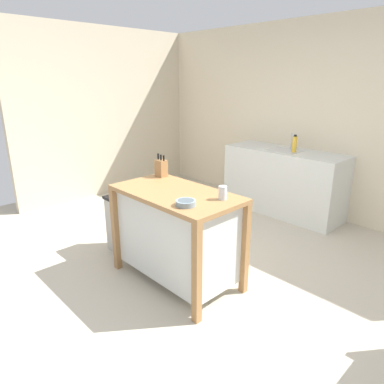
% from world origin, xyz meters
% --- Properties ---
extents(ground_plane, '(6.79, 6.79, 0.00)m').
position_xyz_m(ground_plane, '(0.00, 0.00, 0.00)').
color(ground_plane, '#BCB29E').
rests_on(ground_plane, ground).
extents(wall_back, '(5.79, 0.10, 2.60)m').
position_xyz_m(wall_back, '(0.00, 2.52, 1.30)').
color(wall_back, beige).
rests_on(wall_back, ground).
extents(wall_left, '(0.10, 3.12, 2.60)m').
position_xyz_m(wall_left, '(-2.90, 0.96, 1.30)').
color(wall_left, beige).
rests_on(wall_left, ground).
extents(kitchen_island, '(1.20, 0.65, 0.88)m').
position_xyz_m(kitchen_island, '(-0.04, -0.09, 0.50)').
color(kitchen_island, '#9E7042').
rests_on(kitchen_island, ground).
extents(knife_block, '(0.11, 0.09, 0.23)m').
position_xyz_m(knife_block, '(-0.52, 0.14, 0.97)').
color(knife_block, '#9E7042').
rests_on(knife_block, kitchen_island).
extents(bowl_ceramic_wide, '(0.16, 0.16, 0.04)m').
position_xyz_m(bowl_ceramic_wide, '(0.28, -0.27, 0.91)').
color(bowl_ceramic_wide, gray).
rests_on(bowl_ceramic_wide, kitchen_island).
extents(drinking_cup, '(0.07, 0.07, 0.11)m').
position_xyz_m(drinking_cup, '(0.38, 0.05, 0.94)').
color(drinking_cup, silver).
rests_on(drinking_cup, kitchen_island).
extents(trash_bin, '(0.36, 0.28, 0.63)m').
position_xyz_m(trash_bin, '(-0.88, -0.12, 0.32)').
color(trash_bin, '#B7B2A8').
rests_on(trash_bin, ground).
extents(sink_counter, '(1.67, 0.60, 0.90)m').
position_xyz_m(sink_counter, '(-0.33, 2.17, 0.45)').
color(sink_counter, silver).
rests_on(sink_counter, ground).
extents(sink_faucet, '(0.02, 0.02, 0.22)m').
position_xyz_m(sink_faucet, '(-0.33, 2.31, 1.01)').
color(sink_faucet, '#B7BCC1').
rests_on(sink_faucet, sink_counter).
extents(bottle_dish_soap, '(0.06, 0.06, 0.23)m').
position_xyz_m(bottle_dish_soap, '(-0.18, 2.14, 1.01)').
color(bottle_dish_soap, yellow).
rests_on(bottle_dish_soap, sink_counter).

